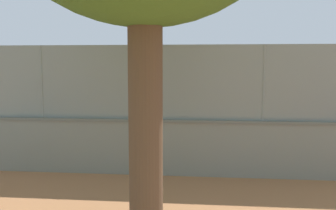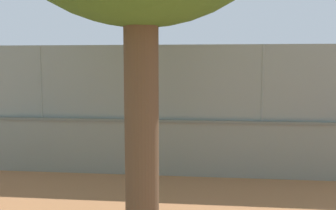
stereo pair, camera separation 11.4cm
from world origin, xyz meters
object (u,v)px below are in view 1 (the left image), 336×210
object	(u,v)px
player_foreground_swinging	(135,99)
player_crossing_court	(270,123)
courtside_bench	(326,150)
sports_ball	(108,93)

from	to	relation	value
player_foreground_swinging	player_crossing_court	xyz separation A→B (m)	(-6.74, 7.67, -0.17)
player_foreground_swinging	courtside_bench	size ratio (longest dim) A/B	1.07
sports_ball	courtside_bench	world-z (taller)	sports_ball
player_foreground_swinging	sports_ball	distance (m)	2.40
player_foreground_swinging	player_crossing_court	size ratio (longest dim) A/B	1.18
player_foreground_swinging	courtside_bench	xyz separation A→B (m)	(-8.03, 10.44, -0.56)
player_crossing_court	player_foreground_swinging	bearing A→B (deg)	-48.68
player_crossing_court	courtside_bench	world-z (taller)	player_crossing_court
player_foreground_swinging	courtside_bench	bearing A→B (deg)	127.57
player_crossing_court	sports_ball	bearing A→B (deg)	-35.58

